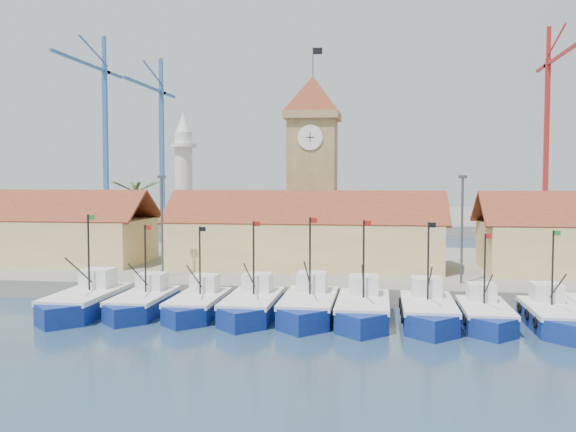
% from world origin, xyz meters
% --- Properties ---
extents(ground, '(400.00, 400.00, 0.00)m').
position_xyz_m(ground, '(0.00, 0.00, 0.00)').
color(ground, '#1B3749').
rests_on(ground, ground).
extents(quay, '(140.00, 32.00, 1.50)m').
position_xyz_m(quay, '(0.00, 24.00, 0.75)').
color(quay, gray).
rests_on(quay, ground).
extents(terminal, '(240.00, 80.00, 2.00)m').
position_xyz_m(terminal, '(0.00, 110.00, 1.00)').
color(terminal, gray).
rests_on(terminal, ground).
extents(boat_0, '(3.84, 10.51, 7.95)m').
position_xyz_m(boat_0, '(-14.82, 2.36, 0.82)').
color(boat_0, navy).
rests_on(boat_0, ground).
extents(boat_1, '(3.42, 9.38, 7.09)m').
position_xyz_m(boat_1, '(-10.56, 3.16, 0.73)').
color(boat_1, navy).
rests_on(boat_1, ground).
extents(boat_2, '(3.38, 9.26, 7.01)m').
position_xyz_m(boat_2, '(-6.23, 3.13, 0.72)').
color(boat_2, navy).
rests_on(boat_2, ground).
extents(boat_3, '(3.61, 9.89, 7.48)m').
position_xyz_m(boat_3, '(-2.08, 3.02, 0.77)').
color(boat_3, navy).
rests_on(boat_3, ground).
extents(boat_4, '(3.77, 10.33, 7.82)m').
position_xyz_m(boat_4, '(2.13, 3.22, 0.81)').
color(boat_4, navy).
rests_on(boat_4, ground).
extents(boat_5, '(3.70, 10.13, 7.66)m').
position_xyz_m(boat_5, '(6.09, 2.69, 0.79)').
color(boat_5, navy).
rests_on(boat_5, ground).
extents(boat_6, '(3.65, 10.00, 7.57)m').
position_xyz_m(boat_6, '(10.66, 2.65, 0.78)').
color(boat_6, navy).
rests_on(boat_6, ground).
extents(boat_7, '(3.26, 8.94, 6.76)m').
position_xyz_m(boat_7, '(14.56, 2.69, 0.70)').
color(boat_7, navy).
rests_on(boat_7, ground).
extents(boat_8, '(3.41, 9.35, 7.08)m').
position_xyz_m(boat_8, '(19.07, 2.50, 0.73)').
color(boat_8, navy).
rests_on(boat_8, ground).
extents(hall_left, '(31.20, 10.13, 7.61)m').
position_xyz_m(hall_left, '(-32.00, 20.00, 3.99)').
color(hall_left, '#E7D77E').
rests_on(hall_left, quay).
extents(hall_center, '(27.04, 10.13, 7.61)m').
position_xyz_m(hall_center, '(0.00, 20.00, 3.99)').
color(hall_center, '#E7D77E').
rests_on(hall_center, quay).
extents(clock_tower, '(5.80, 5.80, 22.70)m').
position_xyz_m(clock_tower, '(0.00, 26.00, 11.96)').
color(clock_tower, tan).
rests_on(clock_tower, quay).
extents(minaret, '(3.00, 3.00, 16.30)m').
position_xyz_m(minaret, '(-15.00, 28.00, 9.73)').
color(minaret, silver).
rests_on(minaret, quay).
extents(palm_tree, '(5.60, 5.03, 8.39)m').
position_xyz_m(palm_tree, '(-20.00, 26.00, 6.25)').
color(palm_tree, brown).
rests_on(palm_tree, quay).
extents(lamp_posts, '(80.70, 0.25, 9.03)m').
position_xyz_m(lamp_posts, '(0.50, 12.00, 6.48)').
color(lamp_posts, '#3F3F44').
rests_on(lamp_posts, quay).
extents(crane_blue_far, '(1.00, 34.86, 41.61)m').
position_xyz_m(crane_blue_far, '(-57.42, 100.25, 25.27)').
color(crane_blue_far, '#33619C').
rests_on(crane_blue_far, terminal).
extents(crane_blue_near, '(1.00, 32.98, 37.25)m').
position_xyz_m(crane_blue_near, '(-45.67, 106.40, 22.69)').
color(crane_blue_near, '#33619C').
rests_on(crane_blue_near, terminal).
extents(crane_red_right, '(1.00, 35.19, 41.22)m').
position_xyz_m(crane_red_right, '(43.11, 103.19, 25.08)').
color(crane_red_right, '#AE1D1A').
rests_on(crane_red_right, terminal).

